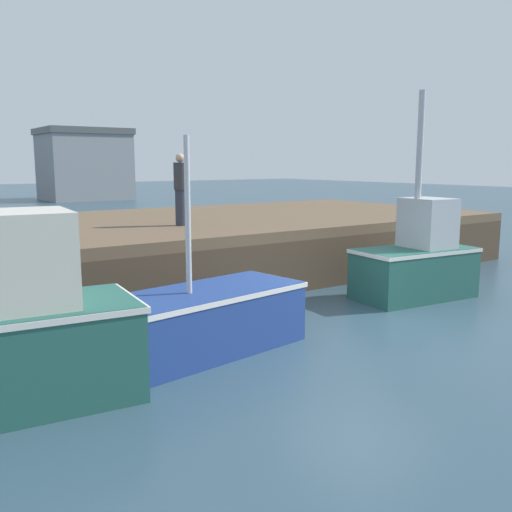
% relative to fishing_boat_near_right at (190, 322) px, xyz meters
% --- Properties ---
extents(ground, '(120.00, 160.00, 0.10)m').
position_rel_fishing_boat_near_right_xyz_m(ground, '(3.39, -0.44, -0.60)').
color(ground, '#2D4756').
extents(pier, '(13.91, 7.98, 1.48)m').
position_rel_fishing_boat_near_right_xyz_m(pier, '(5.39, 5.93, 0.70)').
color(pier, brown).
rests_on(pier, ground).
extents(fishing_boat_near_right, '(4.15, 2.00, 3.44)m').
position_rel_fishing_boat_near_right_xyz_m(fishing_boat_near_right, '(0.00, 0.00, 0.00)').
color(fishing_boat_near_right, navy).
rests_on(fishing_boat_near_right, ground).
extents(fishing_boat_mid, '(2.90, 1.65, 4.57)m').
position_rel_fishing_boat_near_right_xyz_m(fishing_boat_mid, '(6.06, 0.55, 0.28)').
color(fishing_boat_mid, '#23564C').
rests_on(fishing_boat_mid, ground).
extents(rowboat, '(1.85, 1.14, 0.41)m').
position_rel_fishing_boat_near_right_xyz_m(rowboat, '(7.42, 1.35, -0.36)').
color(rowboat, white).
rests_on(rowboat, ground).
extents(dockworker, '(0.34, 0.34, 1.78)m').
position_rel_fishing_boat_near_right_xyz_m(dockworker, '(2.41, 4.93, 1.83)').
color(dockworker, '#2D3342').
rests_on(dockworker, pier).
extents(warehouse, '(6.75, 5.98, 5.80)m').
position_rel_fishing_boat_near_right_xyz_m(warehouse, '(11.16, 39.31, 2.37)').
color(warehouse, gray).
rests_on(warehouse, ground).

